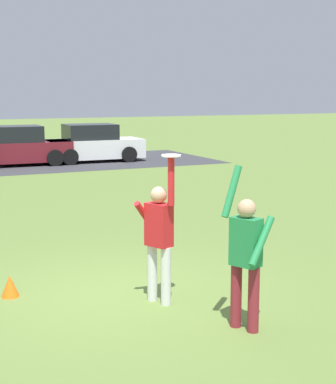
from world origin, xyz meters
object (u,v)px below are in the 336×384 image
(field_cone_orange, at_px, (10,286))
(person_catcher, at_px, (159,234))
(parked_car_white, at_px, (93,144))
(person_defender, at_px, (246,253))
(frisbee_disc, at_px, (171,156))
(parked_car_maroon, at_px, (18,147))

(field_cone_orange, bearing_deg, person_catcher, -31.78)
(parked_car_white, relative_size, field_cone_orange, 12.99)
(parked_car_white, bearing_deg, person_defender, -100.80)
(person_catcher, height_order, frisbee_disc, frisbee_disc)
(parked_car_maroon, bearing_deg, field_cone_orange, -100.04)
(parked_car_white, height_order, field_cone_orange, parked_car_white)
(person_defender, bearing_deg, parked_car_maroon, -25.84)
(person_catcher, bearing_deg, field_cone_orange, -144.59)
(frisbee_disc, xyz_separation_m, field_cone_orange, (-1.93, 1.35, -1.93))
(person_catcher, xyz_separation_m, frisbee_disc, (0.09, -0.21, 1.11))
(field_cone_orange, bearing_deg, frisbee_disc, -34.95)
(person_defender, height_order, frisbee_disc, frisbee_disc)
(field_cone_orange, bearing_deg, parked_car_white, 67.76)
(parked_car_maroon, distance_m, field_cone_orange, 16.44)
(person_defender, distance_m, parked_car_maroon, 18.58)
(frisbee_disc, height_order, field_cone_orange, frisbee_disc)
(parked_car_white, bearing_deg, parked_car_maroon, -178.42)
(parked_car_maroon, bearing_deg, frisbee_disc, -92.91)
(person_defender, distance_m, frisbee_disc, 1.65)
(person_defender, xyz_separation_m, frisbee_disc, (-0.47, 1.13, 1.11))
(person_defender, distance_m, field_cone_orange, 3.55)
(person_catcher, xyz_separation_m, field_cone_orange, (-1.84, 1.14, -0.82))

